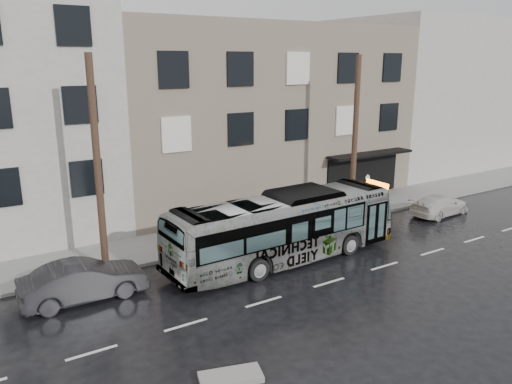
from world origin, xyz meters
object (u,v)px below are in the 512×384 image
utility_pole_rear (98,167)px  white_sedan (440,205)px  sign_post (366,194)px  bus (284,228)px  dark_sedan (84,281)px  utility_pole_front (355,139)px

utility_pole_rear → white_sedan: utility_pole_rear is taller
sign_post → bus: (-7.83, -2.87, 0.22)m
white_sedan → dark_sedan: (-20.42, 0.05, 0.16)m
bus → dark_sedan: bus is taller
bus → utility_pole_front: bearing=-68.6°
utility_pole_front → sign_post: 3.48m
utility_pole_rear → dark_sedan: 4.59m
sign_post → dark_sedan: sign_post is taller
sign_post → dark_sedan: (-16.47, -2.02, -0.59)m
utility_pole_front → white_sedan: utility_pole_front is taller
utility_pole_front → utility_pole_rear: bearing=180.0°
utility_pole_front → white_sedan: 6.80m
utility_pole_front → dark_sedan: bearing=-172.5°
utility_pole_front → dark_sedan: utility_pole_front is taller
bus → white_sedan: bearing=-87.8°
sign_post → bus: bus is taller
sign_post → dark_sedan: bearing=-173.0°
utility_pole_front → bus: (-6.73, -2.87, -3.08)m
sign_post → bus: bearing=-159.8°
sign_post → white_sedan: size_ratio=0.58×
utility_pole_rear → white_sedan: size_ratio=2.16×
sign_post → white_sedan: 4.53m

